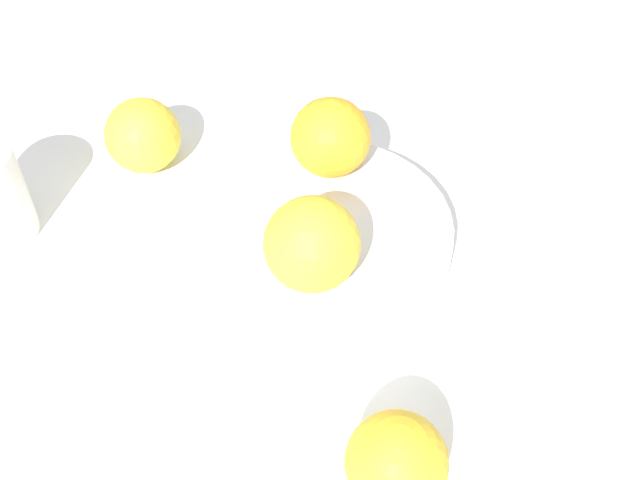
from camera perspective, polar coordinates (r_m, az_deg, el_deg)
The scene contains 6 objects.
ground_plane at distance 60.93cm, azimuth 0.00°, elevation -2.28°, with size 110.00×110.00×2.00cm, color white.
fruit_bowl at distance 58.66cm, azimuth 0.00°, elevation -0.36°, with size 19.15×19.15×4.28cm.
orange_in_bowl_0 at distance 51.32cm, azimuth -0.58°, elevation -0.31°, with size 6.37×6.37×6.37cm, color yellow.
orange_in_bowl_1 at distance 59.35cm, azimuth 0.75°, elevation 7.35°, with size 6.01×6.01×6.01cm, color #F9A823.
orange_loose_0 at distance 47.73cm, azimuth 5.49°, elevation -15.54°, with size 6.06×6.06×6.06cm, color yellow.
orange_loose_1 at distance 67.68cm, azimuth -12.50°, elevation 7.35°, with size 6.25×6.25×6.25cm, color yellow.
Camera 1 is at (31.40, 24.16, 45.28)cm, focal length 44.75 mm.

